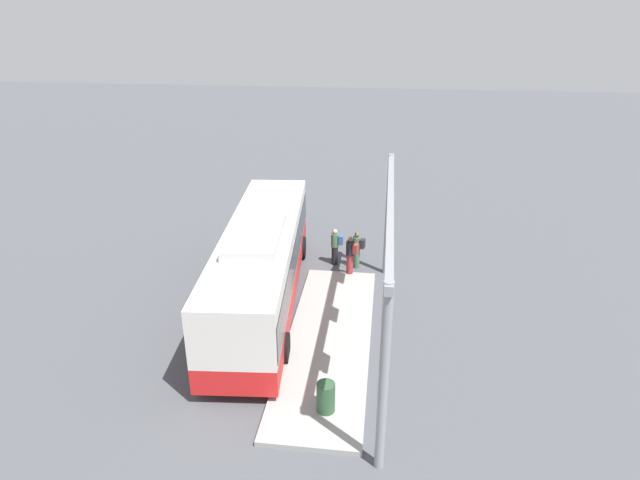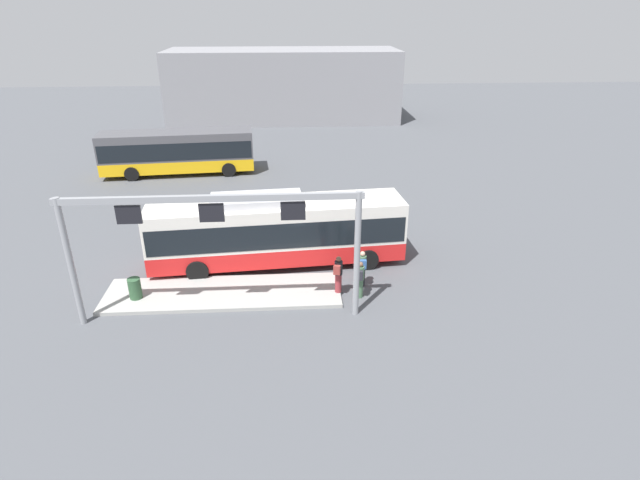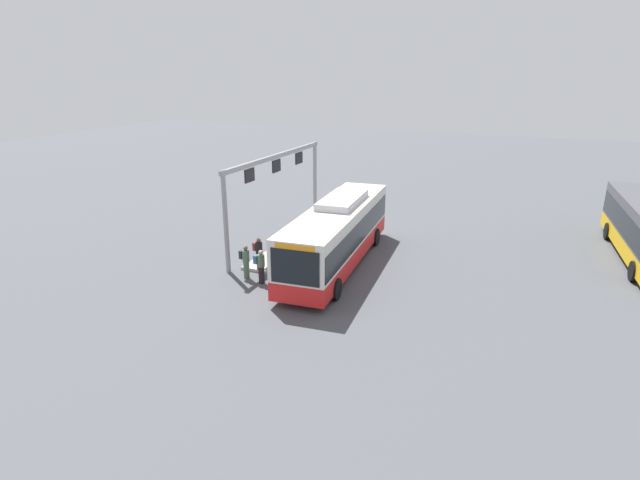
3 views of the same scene
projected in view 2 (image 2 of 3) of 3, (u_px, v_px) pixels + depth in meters
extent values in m
plane|color=#4C4F54|center=(278.00, 263.00, 24.64)|extent=(120.00, 120.00, 0.00)
cube|color=#9E9E99|center=(223.00, 293.00, 21.93)|extent=(10.00, 2.80, 0.16)
cube|color=red|center=(278.00, 248.00, 24.32)|extent=(11.96, 3.47, 0.85)
cube|color=silver|center=(277.00, 222.00, 23.74)|extent=(11.96, 3.47, 1.90)
cube|color=black|center=(277.00, 226.00, 23.82)|extent=(11.73, 3.49, 1.20)
cube|color=black|center=(400.00, 217.00, 24.56)|extent=(0.22, 2.12, 1.50)
cube|color=#B7B7BC|center=(256.00, 200.00, 23.15)|extent=(4.26, 2.09, 0.36)
cube|color=orange|center=(400.00, 200.00, 24.20)|extent=(0.27, 1.75, 0.28)
cylinder|color=black|center=(357.00, 238.00, 26.05)|extent=(1.02, 0.38, 1.00)
cylinder|color=black|center=(368.00, 259.00, 23.90)|extent=(1.02, 0.38, 1.00)
cylinder|color=black|center=(201.00, 248.00, 25.02)|extent=(1.02, 0.38, 1.00)
cylinder|color=black|center=(197.00, 271.00, 22.87)|extent=(1.02, 0.38, 1.00)
cube|color=#EAAD14|center=(179.00, 163.00, 37.31)|extent=(10.91, 3.44, 0.85)
cube|color=#4C4C51|center=(177.00, 145.00, 36.73)|extent=(10.91, 3.44, 1.90)
cube|color=black|center=(177.00, 148.00, 36.81)|extent=(10.70, 3.46, 1.20)
cylinder|color=black|center=(229.00, 161.00, 38.99)|extent=(1.02, 0.39, 1.00)
cylinder|color=black|center=(229.00, 170.00, 36.83)|extent=(1.02, 0.39, 1.00)
cylinder|color=black|center=(138.00, 164.00, 38.07)|extent=(1.02, 0.39, 1.00)
cylinder|color=black|center=(132.00, 174.00, 35.91)|extent=(1.02, 0.39, 1.00)
cylinder|color=#476B4C|center=(360.00, 288.00, 21.62)|extent=(0.34, 0.34, 0.85)
cylinder|color=#476B4C|center=(360.00, 273.00, 21.31)|extent=(0.41, 0.41, 0.60)
sphere|color=brown|center=(361.00, 264.00, 21.14)|extent=(0.22, 0.22, 0.22)
cube|color=#26262D|center=(360.00, 275.00, 21.07)|extent=(0.31, 0.24, 0.40)
cylinder|color=black|center=(362.00, 277.00, 22.51)|extent=(0.29, 0.29, 0.85)
cylinder|color=#476B4C|center=(362.00, 262.00, 22.21)|extent=(0.35, 0.35, 0.60)
sphere|color=tan|center=(363.00, 254.00, 22.03)|extent=(0.22, 0.22, 0.22)
cube|color=#335993|center=(363.00, 264.00, 21.96)|extent=(0.28, 0.19, 0.40)
cylinder|color=maroon|center=(338.00, 283.00, 21.70)|extent=(0.36, 0.36, 0.85)
cylinder|color=black|center=(339.00, 268.00, 21.40)|extent=(0.43, 0.43, 0.60)
sphere|color=brown|center=(339.00, 259.00, 21.23)|extent=(0.22, 0.22, 0.22)
cube|color=maroon|center=(337.00, 270.00, 21.16)|extent=(0.32, 0.26, 0.40)
cylinder|color=gray|center=(71.00, 264.00, 18.92)|extent=(0.24, 0.24, 5.20)
cylinder|color=gray|center=(357.00, 256.00, 19.53)|extent=(0.24, 0.24, 5.20)
cube|color=gray|center=(210.00, 198.00, 18.20)|extent=(11.07, 0.20, 0.24)
cube|color=black|center=(129.00, 215.00, 18.27)|extent=(0.90, 0.08, 0.70)
cube|color=black|center=(212.00, 213.00, 18.43)|extent=(0.90, 0.08, 0.70)
cube|color=black|center=(293.00, 211.00, 18.60)|extent=(0.90, 0.08, 0.70)
cube|color=gray|center=(284.00, 85.00, 53.90)|extent=(23.74, 8.00, 7.14)
cylinder|color=#2D5133|center=(135.00, 288.00, 21.23)|extent=(0.52, 0.52, 0.90)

